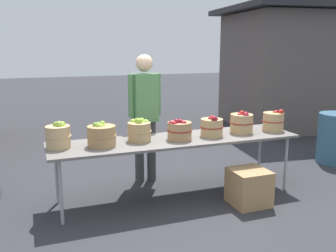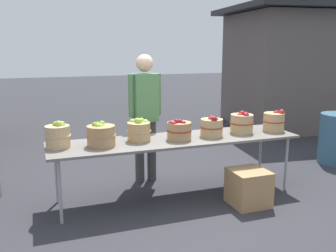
{
  "view_description": "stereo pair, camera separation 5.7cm",
  "coord_description": "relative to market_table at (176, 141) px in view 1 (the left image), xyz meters",
  "views": [
    {
      "loc": [
        -1.67,
        -4.17,
        1.87
      ],
      "look_at": [
        0.0,
        0.3,
        0.85
      ],
      "focal_mm": 40.12,
      "sensor_mm": 36.0,
      "label": 1
    },
    {
      "loc": [
        -1.62,
        -4.19,
        1.87
      ],
      "look_at": [
        0.0,
        0.3,
        0.85
      ],
      "focal_mm": 40.12,
      "sensor_mm": 36.0,
      "label": 2
    }
  ],
  "objects": [
    {
      "name": "apple_basket_green_0",
      "position": [
        -1.4,
        0.07,
        0.17
      ],
      "size": [
        0.29,
        0.29,
        0.31
      ],
      "color": "tan",
      "rests_on": "market_table"
    },
    {
      "name": "apple_basket_red_1",
      "position": [
        0.46,
        -0.04,
        0.16
      ],
      "size": [
        0.3,
        0.3,
        0.28
      ],
      "color": "tan",
      "rests_on": "market_table"
    },
    {
      "name": "apple_basket_green_2",
      "position": [
        -0.46,
        0.06,
        0.16
      ],
      "size": [
        0.3,
        0.3,
        0.28
      ],
      "color": "tan",
      "rests_on": "market_table"
    },
    {
      "name": "food_kiosk",
      "position": [
        4.36,
        3.17,
        0.67
      ],
      "size": [
        3.82,
        3.29,
        2.74
      ],
      "rotation": [
        0.0,
        0.0,
        -0.12
      ],
      "color": "#59514C",
      "rests_on": "ground"
    },
    {
      "name": "apple_basket_red_2",
      "position": [
        0.92,
        -0.0,
        0.17
      ],
      "size": [
        0.31,
        0.31,
        0.3
      ],
      "color": "tan",
      "rests_on": "market_table"
    },
    {
      "name": "vendor_adult",
      "position": [
        -0.2,
        0.68,
        0.32
      ],
      "size": [
        0.47,
        0.25,
        1.76
      ],
      "rotation": [
        0.0,
        0.0,
        3.2
      ],
      "color": "#3F3F3F",
      "rests_on": "ground"
    },
    {
      "name": "ground_plane",
      "position": [
        0.0,
        0.0,
        -0.72
      ],
      "size": [
        40.0,
        40.0,
        0.0
      ],
      "primitive_type": "plane",
      "color": "#2D2D33"
    },
    {
      "name": "produce_crate",
      "position": [
        0.72,
        -0.54,
        -0.5
      ],
      "size": [
        0.43,
        0.43,
        0.43
      ],
      "primitive_type": "cube",
      "color": "#A87F51",
      "rests_on": "ground"
    },
    {
      "name": "apple_basket_green_1",
      "position": [
        -0.93,
        -0.02,
        0.16
      ],
      "size": [
        0.34,
        0.34,
        0.28
      ],
      "color": "#A87F51",
      "rests_on": "market_table"
    },
    {
      "name": "market_table",
      "position": [
        0.0,
        0.0,
        0.0
      ],
      "size": [
        3.1,
        0.76,
        0.75
      ],
      "color": "slate",
      "rests_on": "ground"
    },
    {
      "name": "apple_basket_red_0",
      "position": [
        0.01,
        -0.06,
        0.15
      ],
      "size": [
        0.31,
        0.31,
        0.26
      ],
      "color": "#A87F51",
      "rests_on": "market_table"
    },
    {
      "name": "apple_basket_red_3",
      "position": [
        1.39,
        -0.04,
        0.17
      ],
      "size": [
        0.29,
        0.29,
        0.3
      ],
      "color": "tan",
      "rests_on": "market_table"
    }
  ]
}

